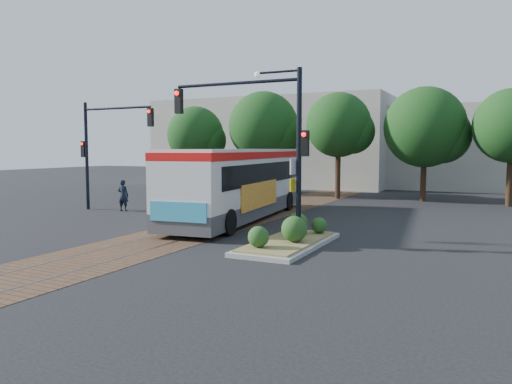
# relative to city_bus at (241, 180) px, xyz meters

# --- Properties ---
(ground) EXTENTS (120.00, 120.00, 0.00)m
(ground) POSITION_rel_city_bus_xyz_m (-0.10, -4.40, -1.90)
(ground) COLOR black
(ground) RESTS_ON ground
(trackbed) EXTENTS (3.60, 40.00, 0.02)m
(trackbed) POSITION_rel_city_bus_xyz_m (-0.10, -0.40, -1.89)
(trackbed) COLOR brown
(trackbed) RESTS_ON ground
(tree_row) EXTENTS (26.40, 5.60, 7.67)m
(tree_row) POSITION_rel_city_bus_xyz_m (1.11, 12.02, 2.95)
(tree_row) COLOR #382314
(tree_row) RESTS_ON ground
(warehouses) EXTENTS (40.00, 13.00, 8.00)m
(warehouses) POSITION_rel_city_bus_xyz_m (-0.63, 24.35, 1.91)
(warehouses) COLOR #ADA899
(warehouses) RESTS_ON ground
(city_bus) EXTENTS (4.11, 12.96, 3.41)m
(city_bus) POSITION_rel_city_bus_xyz_m (0.00, 0.00, 0.00)
(city_bus) COLOR #434345
(city_bus) RESTS_ON ground
(traffic_island) EXTENTS (2.20, 5.20, 1.13)m
(traffic_island) POSITION_rel_city_bus_xyz_m (4.72, -5.29, -1.57)
(traffic_island) COLOR gray
(traffic_island) RESTS_ON ground
(signal_pole_main) EXTENTS (5.49, 0.46, 6.00)m
(signal_pole_main) POSITION_rel_city_bus_xyz_m (3.76, -5.20, 2.26)
(signal_pole_main) COLOR black
(signal_pole_main) RESTS_ON ground
(signal_pole_left) EXTENTS (4.99, 0.34, 6.00)m
(signal_pole_left) POSITION_rel_city_bus_xyz_m (-8.47, -0.40, 1.96)
(signal_pole_left) COLOR black
(signal_pole_left) RESTS_ON ground
(officer) EXTENTS (0.69, 0.51, 1.73)m
(officer) POSITION_rel_city_bus_xyz_m (-7.25, -0.16, -1.03)
(officer) COLOR black
(officer) RESTS_ON ground
(parked_car) EXTENTS (4.32, 2.39, 1.18)m
(parked_car) POSITION_rel_city_bus_xyz_m (-6.56, 8.54, -1.31)
(parked_car) COLOR black
(parked_car) RESTS_ON ground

